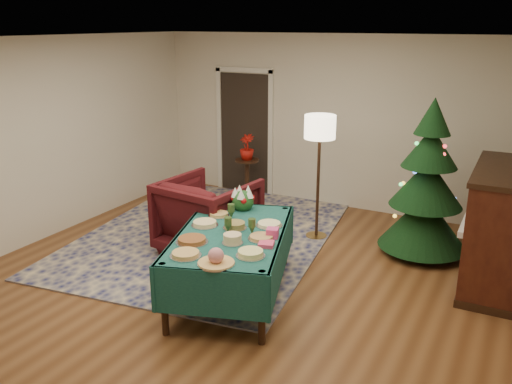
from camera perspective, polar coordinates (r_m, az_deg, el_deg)
The scene contains 26 objects.
room_shell at distance 5.56m, azimuth -4.18°, elevation 1.62°, with size 7.00×7.00×7.00m.
doorway at distance 9.33m, azimuth -1.21°, elevation 6.58°, with size 1.08×0.04×2.16m.
rug at distance 7.64m, azimuth -5.05°, elevation -4.51°, with size 3.20×4.20×0.02m, color navy.
buffet_table at distance 5.79m, azimuth -2.58°, elevation -5.62°, with size 1.65×2.16×0.74m.
platter_0 at distance 5.20m, azimuth -7.42°, elevation -6.51°, with size 0.30×0.30×0.05m.
platter_1 at distance 4.99m, azimuth -4.23°, elevation -6.95°, with size 0.35×0.35×0.16m.
platter_2 at distance 5.15m, azimuth -0.58°, elevation -6.50°, with size 0.28×0.28×0.06m.
platter_3 at distance 5.50m, azimuth -6.76°, elevation -5.08°, with size 0.33×0.33×0.05m.
platter_4 at distance 5.43m, azimuth -2.50°, elevation -4.96°, with size 0.21×0.21×0.10m.
platter_5 at distance 5.54m, azimuth 0.56°, elevation -4.82°, with size 0.28×0.28×0.04m.
platter_6 at distance 5.92m, azimuth -5.42°, elevation -3.33°, with size 0.29×0.29×0.05m.
platter_7 at distance 5.82m, azimuth -2.25°, elevation -3.56°, with size 0.26×0.26×0.07m.
platter_8 at distance 5.89m, azimuth 1.40°, elevation -3.44°, with size 0.29×0.29×0.04m.
platter_9 at distance 6.20m, azimuth -3.93°, elevation -2.38°, with size 0.24×0.24×0.04m.
goblet_0 at distance 6.08m, azimuth -2.62°, elevation -2.01°, with size 0.08×0.08×0.17m.
goblet_1 at distance 5.64m, azimuth -0.43°, elevation -3.60°, with size 0.08×0.08×0.17m.
goblet_2 at distance 5.68m, azimuth -2.96°, elevation -3.45°, with size 0.08×0.08×0.17m.
napkin_stack at distance 5.38m, azimuth 1.08°, elevation -5.51°, with size 0.15×0.15×0.04m, color #E33F6A.
gift_box at distance 5.58m, azimuth 1.74°, elevation -4.33°, with size 0.12×0.12×0.10m, color #DB3C7F.
centerpiece at distance 6.37m, azimuth -1.41°, elevation -0.72°, with size 0.27×0.27×0.31m.
armchair at distance 6.93m, azimuth -5.06°, elevation -2.14°, with size 1.05×0.99×1.08m, color #3E0D10.
floor_lamp at distance 7.19m, azimuth 6.73°, elevation 6.02°, with size 0.41×0.41×1.71m.
side_table at distance 8.99m, azimuth -0.95°, elevation 1.21°, with size 0.39×0.39×0.70m.
potted_plant at distance 8.87m, azimuth -0.96°, elevation 4.17°, with size 0.23×0.42×0.23m, color #9F120B.
christmas_tree at distance 7.08m, azimuth 17.53°, elevation 0.58°, with size 1.38×1.38×2.01m.
piano at distance 6.60m, azimuth 24.44°, elevation -3.61°, with size 0.77×1.59×1.37m.
Camera 1 is at (2.85, -4.53, 2.87)m, focal length 38.00 mm.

